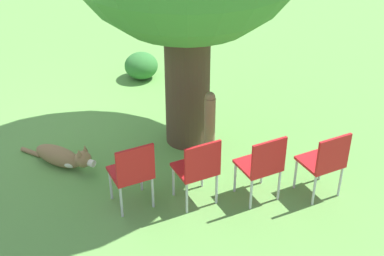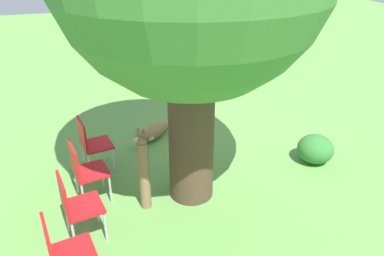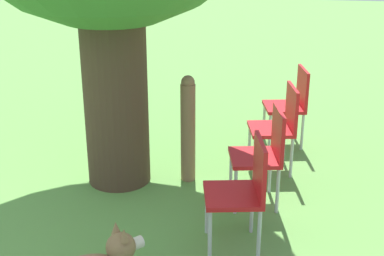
% 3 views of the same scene
% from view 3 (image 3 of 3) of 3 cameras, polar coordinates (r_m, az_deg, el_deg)
% --- Properties ---
extents(ground_plane, '(30.00, 30.00, 0.00)m').
position_cam_3_polar(ground_plane, '(4.75, -15.41, -9.32)').
color(ground_plane, '#609947').
extents(fence_post, '(0.14, 0.14, 1.05)m').
position_cam_3_polar(fence_post, '(5.04, -0.43, -0.05)').
color(fence_post, '#846647').
rests_on(fence_post, ground_plane).
extents(red_chair_0, '(0.50, 0.51, 0.87)m').
position_cam_3_polar(red_chair_0, '(4.01, 5.54, -6.25)').
color(red_chair_0, red).
rests_on(red_chair_0, ground_plane).
extents(red_chair_1, '(0.50, 0.51, 0.87)m').
position_cam_3_polar(red_chair_1, '(4.66, 7.70, -2.35)').
color(red_chair_1, red).
rests_on(red_chair_1, ground_plane).
extents(red_chair_2, '(0.50, 0.51, 0.87)m').
position_cam_3_polar(red_chair_2, '(5.33, 9.32, 0.59)').
color(red_chair_2, red).
rests_on(red_chair_2, ground_plane).
extents(red_chair_3, '(0.50, 0.51, 0.87)m').
position_cam_3_polar(red_chair_3, '(6.02, 10.57, 2.86)').
color(red_chair_3, red).
rests_on(red_chair_3, ground_plane).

